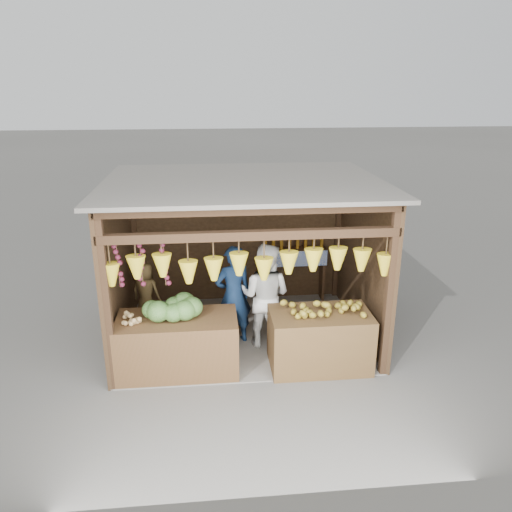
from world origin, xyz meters
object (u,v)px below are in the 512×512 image
(man_standing, at_px, (233,296))
(woman_standing, at_px, (265,296))
(vendor_seated, at_px, (146,292))
(counter_left, at_px, (178,345))
(counter_right, at_px, (319,340))

(man_standing, distance_m, woman_standing, 0.51)
(man_standing, bearing_deg, vendor_seated, -32.16)
(counter_left, distance_m, woman_standing, 1.59)
(woman_standing, relative_size, vendor_seated, 1.71)
(man_standing, height_order, woman_standing, woman_standing)
(counter_right, height_order, vendor_seated, vendor_seated)
(counter_right, bearing_deg, woman_standing, 135.15)
(counter_left, relative_size, woman_standing, 1.00)
(counter_right, relative_size, vendor_seated, 1.46)
(counter_left, relative_size, counter_right, 1.18)
(counter_left, distance_m, counter_right, 2.11)
(man_standing, bearing_deg, counter_left, 25.79)
(counter_left, xyz_separation_m, vendor_seated, (-0.57, 1.19, 0.35))
(counter_right, bearing_deg, counter_left, 178.46)
(counter_left, height_order, vendor_seated, vendor_seated)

